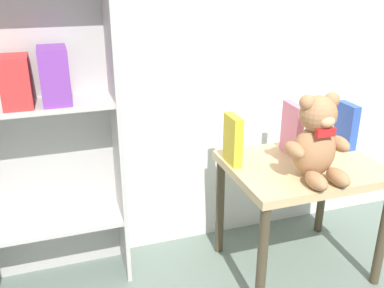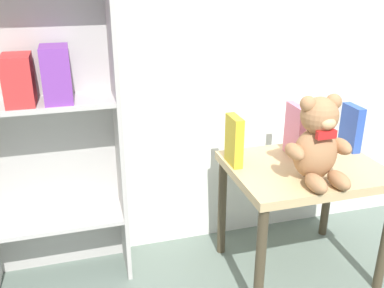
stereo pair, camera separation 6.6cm
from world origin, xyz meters
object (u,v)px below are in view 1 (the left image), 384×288
book_standing_pink (292,129)px  book_standing_blue (346,125)px  teddy_bear (317,141)px  book_standing_yellow (233,140)px  bookshelf_side (36,80)px  display_table (301,179)px

book_standing_pink → book_standing_blue: 0.28m
teddy_bear → book_standing_yellow: teddy_bear is taller
book_standing_yellow → book_standing_pink: size_ratio=0.91×
bookshelf_side → book_standing_blue: size_ratio=7.88×
teddy_bear → book_standing_blue: bearing=36.3°
book_standing_yellow → book_standing_blue: 0.56m
book_standing_yellow → book_standing_blue: size_ratio=1.02×
bookshelf_side → teddy_bear: 1.08m
display_table → teddy_bear: (-0.03, -0.12, 0.23)m
teddy_bear → book_standing_yellow: 0.34m
display_table → book_standing_pink: 0.22m
bookshelf_side → book_standing_pink: size_ratio=7.02×
bookshelf_side → teddy_bear: bookshelf_side is taller
bookshelf_side → teddy_bear: bearing=-21.7°
book_standing_yellow → book_standing_pink: bearing=2.1°
display_table → book_standing_yellow: size_ratio=3.00×
bookshelf_side → book_standing_blue: (1.30, -0.16, -0.27)m
book_standing_pink → display_table: bearing=-87.3°
bookshelf_side → display_table: bearing=-14.9°
teddy_bear → book_standing_blue: 0.39m
display_table → teddy_bear: 0.26m
bookshelf_side → book_standing_pink: (1.02, -0.16, -0.26)m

